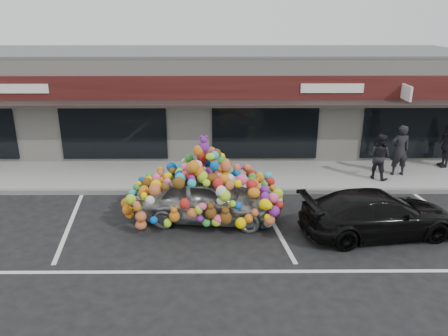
{
  "coord_description": "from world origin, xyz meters",
  "views": [
    {
      "loc": [
        1.26,
        -11.33,
        5.89
      ],
      "look_at": [
        1.35,
        1.4,
        1.33
      ],
      "focal_mm": 35.0,
      "sensor_mm": 36.0,
      "label": 1
    }
  ],
  "objects_px": {
    "toy_car": "(205,192)",
    "pedestrian_c": "(446,146)",
    "black_sedan": "(378,214)",
    "pedestrian_a": "(400,150)",
    "pedestrian_b": "(379,156)"
  },
  "relations": [
    {
      "from": "toy_car",
      "to": "pedestrian_b",
      "type": "xyz_separation_m",
      "value": [
        6.16,
        2.99,
        0.11
      ]
    },
    {
      "from": "pedestrian_a",
      "to": "pedestrian_c",
      "type": "height_order",
      "value": "pedestrian_a"
    },
    {
      "from": "black_sedan",
      "to": "pedestrian_c",
      "type": "relative_size",
      "value": 2.59
    },
    {
      "from": "toy_car",
      "to": "pedestrian_a",
      "type": "height_order",
      "value": "toy_car"
    },
    {
      "from": "black_sedan",
      "to": "pedestrian_c",
      "type": "bearing_deg",
      "value": -48.66
    },
    {
      "from": "toy_car",
      "to": "pedestrian_c",
      "type": "bearing_deg",
      "value": -58.84
    },
    {
      "from": "toy_car",
      "to": "pedestrian_c",
      "type": "relative_size",
      "value": 2.78
    },
    {
      "from": "toy_car",
      "to": "pedestrian_c",
      "type": "distance_m",
      "value": 10.15
    },
    {
      "from": "black_sedan",
      "to": "pedestrian_c",
      "type": "distance_m",
      "value": 6.85
    },
    {
      "from": "toy_car",
      "to": "black_sedan",
      "type": "bearing_deg",
      "value": -95.16
    },
    {
      "from": "toy_car",
      "to": "pedestrian_b",
      "type": "bearing_deg",
      "value": -57.77
    },
    {
      "from": "black_sedan",
      "to": "pedestrian_b",
      "type": "bearing_deg",
      "value": -27.43
    },
    {
      "from": "toy_car",
      "to": "black_sedan",
      "type": "xyz_separation_m",
      "value": [
        4.81,
        -0.97,
        -0.25
      ]
    },
    {
      "from": "pedestrian_a",
      "to": "pedestrian_c",
      "type": "xyz_separation_m",
      "value": [
        2.17,
        0.89,
        -0.12
      ]
    },
    {
      "from": "pedestrian_a",
      "to": "pedestrian_b",
      "type": "bearing_deg",
      "value": 21.32
    }
  ]
}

